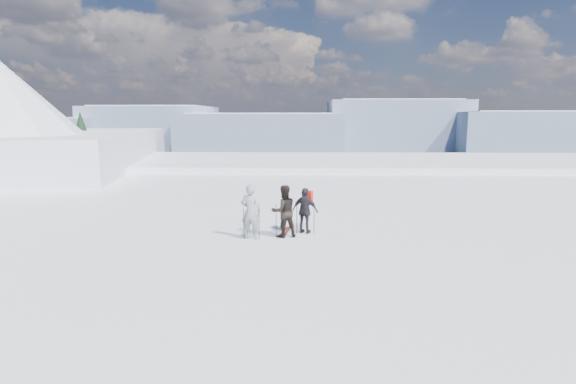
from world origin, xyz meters
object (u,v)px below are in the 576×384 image
Objects in this scene: skier_pack at (305,211)px; skier_dark at (284,211)px; skis_loose at (285,232)px; skier_grey at (251,212)px.

skier_dark is at bearing 58.08° from skier_pack.
skier_pack is at bearing -164.86° from skier_dark.
skier_dark is at bearing -91.87° from skis_loose.
skier_pack is (0.78, 0.55, -0.09)m from skier_dark.
skier_dark is (1.17, 0.27, -0.03)m from skier_grey.
skis_loose is at bearing -111.98° from skier_dark.
skier_grey is 2.12m from skier_pack.
skier_grey reaches higher than skier_dark.
skis_loose is at bearing -132.54° from skier_grey.
skier_dark is 1.11× the size of skier_pack.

